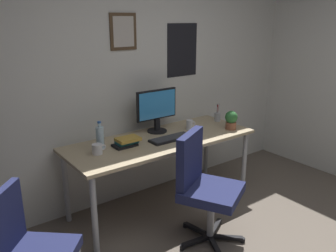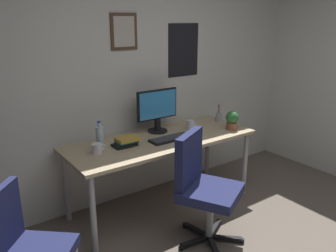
{
  "view_description": "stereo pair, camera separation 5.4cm",
  "coord_description": "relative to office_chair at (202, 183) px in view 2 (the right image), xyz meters",
  "views": [
    {
      "loc": [
        -1.84,
        -0.86,
        1.83
      ],
      "look_at": [
        0.0,
        1.61,
        0.88
      ],
      "focal_mm": 37.15,
      "sensor_mm": 36.0,
      "label": 1
    },
    {
      "loc": [
        -1.8,
        -0.9,
        1.83
      ],
      "look_at": [
        0.0,
        1.61,
        0.88
      ],
      "focal_mm": 37.15,
      "sensor_mm": 36.0,
      "label": 2
    }
  ],
  "objects": [
    {
      "name": "coffee_mug_near",
      "position": [
        -0.63,
        0.65,
        0.24
      ],
      "size": [
        0.13,
        0.09,
        0.09
      ],
      "color": "white",
      "rests_on": "desk"
    },
    {
      "name": "office_chair",
      "position": [
        0.0,
        0.0,
        0.0
      ],
      "size": [
        0.62,
        0.62,
        0.95
      ],
      "color": "#1E234C",
      "rests_on": "ground_plane"
    },
    {
      "name": "book_stack_left",
      "position": [
        -0.33,
        0.67,
        0.24
      ],
      "size": [
        0.23,
        0.17,
        0.08
      ],
      "color": "black",
      "rests_on": "desk"
    },
    {
      "name": "keyboard",
      "position": [
        0.1,
        0.57,
        0.21
      ],
      "size": [
        0.43,
        0.15,
        0.03
      ],
      "color": "black",
      "rests_on": "desk"
    },
    {
      "name": "side_chair",
      "position": [
        -1.42,
        0.02,
        -0.03
      ],
      "size": [
        0.59,
        0.59,
        0.88
      ],
      "color": "#1E234C",
      "rests_on": "ground_plane"
    },
    {
      "name": "desk",
      "position": [
        0.05,
        0.65,
        0.13
      ],
      "size": [
        1.87,
        0.72,
        0.73
      ],
      "color": "tan",
      "rests_on": "ground_plane"
    },
    {
      "name": "wall_back",
      "position": [
        0.04,
        1.09,
        0.77
      ],
      "size": [
        4.4,
        0.1,
        2.6
      ],
      "color": "silver",
      "rests_on": "ground_plane"
    },
    {
      "name": "pen_cup",
      "position": [
        0.9,
        0.76,
        0.25
      ],
      "size": [
        0.07,
        0.07,
        0.2
      ],
      "color": "#9EA0A5",
      "rests_on": "desk"
    },
    {
      "name": "potted_plant",
      "position": [
        0.8,
        0.46,
        0.3
      ],
      "size": [
        0.13,
        0.13,
        0.19
      ],
      "color": "brown",
      "rests_on": "desk"
    },
    {
      "name": "water_bottle",
      "position": [
        -0.55,
        0.75,
        0.3
      ],
      "size": [
        0.07,
        0.07,
        0.25
      ],
      "color": "silver",
      "rests_on": "desk"
    },
    {
      "name": "computer_mouse",
      "position": [
        0.4,
        0.58,
        0.22
      ],
      "size": [
        0.06,
        0.11,
        0.04
      ],
      "color": "black",
      "rests_on": "desk"
    },
    {
      "name": "monitor",
      "position": [
        0.13,
        0.85,
        0.44
      ],
      "size": [
        0.46,
        0.2,
        0.43
      ],
      "color": "black",
      "rests_on": "desk"
    },
    {
      "name": "coffee_mug_far",
      "position": [
        0.45,
        0.71,
        0.25
      ],
      "size": [
        0.11,
        0.07,
        0.1
      ],
      "color": "white",
      "rests_on": "desk"
    }
  ]
}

